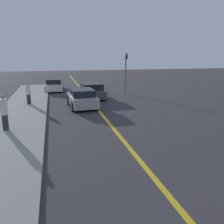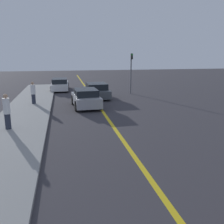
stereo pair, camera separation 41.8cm
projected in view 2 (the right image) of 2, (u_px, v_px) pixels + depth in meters
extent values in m
cube|color=gold|center=(105.00, 114.00, 16.31)|extent=(0.20, 60.00, 0.01)
cube|color=gray|center=(20.00, 122.00, 14.35)|extent=(3.17, 33.93, 0.14)
cube|color=#9E9EA3|center=(86.00, 100.00, 18.46)|extent=(1.99, 3.94, 0.69)
cube|color=black|center=(86.00, 92.00, 18.14)|extent=(1.68, 2.20, 0.48)
cylinder|color=black|center=(73.00, 100.00, 19.42)|extent=(0.26, 0.73, 0.72)
cylinder|color=black|center=(94.00, 99.00, 19.83)|extent=(0.26, 0.73, 0.72)
cylinder|color=black|center=(76.00, 106.00, 17.17)|extent=(0.26, 0.73, 0.72)
cylinder|color=black|center=(100.00, 105.00, 17.58)|extent=(0.26, 0.73, 0.72)
cube|color=#4C5156|center=(96.00, 92.00, 22.16)|extent=(2.03, 3.96, 0.66)
cube|color=black|center=(97.00, 86.00, 21.84)|extent=(1.74, 2.20, 0.52)
cylinder|color=black|center=(85.00, 93.00, 23.15)|extent=(0.24, 0.62, 0.61)
cylinder|color=black|center=(104.00, 92.00, 23.55)|extent=(0.24, 0.62, 0.61)
cylinder|color=black|center=(88.00, 97.00, 20.86)|extent=(0.24, 0.62, 0.61)
cylinder|color=black|center=(109.00, 96.00, 21.26)|extent=(0.24, 0.62, 0.61)
cube|color=silver|center=(60.00, 86.00, 26.84)|extent=(1.83, 4.54, 0.62)
cube|color=black|center=(60.00, 81.00, 26.50)|extent=(1.59, 2.51, 0.48)
cylinder|color=black|center=(53.00, 86.00, 28.07)|extent=(0.23, 0.62, 0.62)
cylinder|color=black|center=(68.00, 85.00, 28.36)|extent=(0.23, 0.62, 0.62)
cylinder|color=black|center=(51.00, 89.00, 25.40)|extent=(0.23, 0.62, 0.62)
cylinder|color=black|center=(68.00, 89.00, 25.68)|extent=(0.23, 0.62, 0.62)
cylinder|color=#282D3D|center=(8.00, 121.00, 12.69)|extent=(0.29, 0.29, 0.79)
cylinder|color=silver|center=(6.00, 106.00, 12.51)|extent=(0.34, 0.34, 0.79)
sphere|color=tan|center=(5.00, 96.00, 12.39)|extent=(0.22, 0.22, 0.22)
cylinder|color=#282D3D|center=(34.00, 99.00, 19.04)|extent=(0.29, 0.29, 0.72)
cylinder|color=silver|center=(33.00, 89.00, 18.88)|extent=(0.35, 0.35, 0.72)
sphere|color=tan|center=(33.00, 83.00, 18.77)|extent=(0.23, 0.23, 0.23)
cylinder|color=slate|center=(131.00, 74.00, 24.18)|extent=(0.12, 0.12, 3.87)
cube|color=black|center=(132.00, 56.00, 23.63)|extent=(0.18, 0.18, 0.55)
sphere|color=green|center=(132.00, 55.00, 23.50)|extent=(0.14, 0.14, 0.14)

